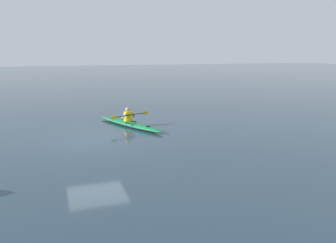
# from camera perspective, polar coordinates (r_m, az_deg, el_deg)

# --- Properties ---
(ground_plane) EXTENTS (160.00, 160.00, 0.00)m
(ground_plane) POSITION_cam_1_polar(r_m,az_deg,el_deg) (14.93, -12.17, -3.05)
(ground_plane) COLOR #283D4C
(kayak) EXTENTS (2.63, 4.94, 0.25)m
(kayak) POSITION_cam_1_polar(r_m,az_deg,el_deg) (17.38, -6.56, -0.37)
(kayak) COLOR #19723F
(kayak) RESTS_ON ground
(kayaker) EXTENTS (2.17, 0.98, 0.70)m
(kayaker) POSITION_cam_1_polar(r_m,az_deg,el_deg) (17.36, -6.74, 1.00)
(kayaker) COLOR yellow
(kayaker) RESTS_ON kayak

